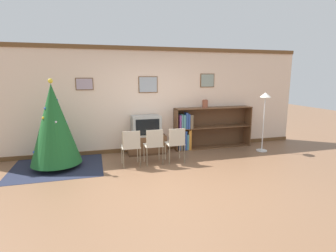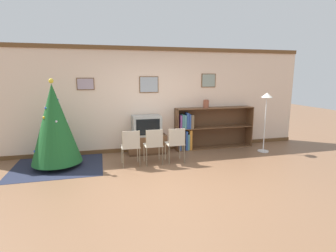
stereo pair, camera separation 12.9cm
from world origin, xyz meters
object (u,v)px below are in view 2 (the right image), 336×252
(folding_chair_left, at_px, (131,146))
(standing_lamp, at_px, (266,107))
(christmas_tree, at_px, (55,124))
(television, at_px, (147,125))
(tv_console, at_px, (147,144))
(folding_chair_right, at_px, (176,143))
(vase, at_px, (206,104))
(bookshelf, at_px, (201,129))
(folding_chair_center, at_px, (154,144))

(folding_chair_left, height_order, standing_lamp, standing_lamp)
(christmas_tree, bearing_deg, folding_chair_left, -13.66)
(television, xyz_separation_m, standing_lamp, (3.01, -0.63, 0.46))
(tv_console, height_order, television, television)
(television, bearing_deg, standing_lamp, -11.75)
(folding_chair_right, bearing_deg, vase, 40.48)
(television, xyz_separation_m, folding_chair_right, (0.51, -0.91, -0.26))
(standing_lamp, bearing_deg, bookshelf, 154.34)
(vase, height_order, standing_lamp, standing_lamp)
(christmas_tree, distance_m, folding_chair_left, 1.69)
(folding_chair_right, height_order, vase, vase)
(christmas_tree, distance_m, folding_chair_right, 2.67)
(folding_chair_left, distance_m, folding_chair_center, 0.51)
(folding_chair_left, distance_m, bookshelf, 2.27)
(tv_console, bearing_deg, television, -90.00)
(television, xyz_separation_m, folding_chair_center, (0.00, -0.91, -0.26))
(christmas_tree, xyz_separation_m, tv_console, (2.08, 0.53, -0.72))
(folding_chair_right, distance_m, standing_lamp, 2.61)
(folding_chair_left, height_order, vase, vase)
(standing_lamp, bearing_deg, tv_console, 168.20)
(tv_console, distance_m, vase, 1.91)
(folding_chair_left, distance_m, standing_lamp, 3.60)
(tv_console, relative_size, folding_chair_left, 1.21)
(television, relative_size, standing_lamp, 0.46)
(bookshelf, bearing_deg, folding_chair_left, -153.96)
(christmas_tree, relative_size, folding_chair_left, 2.33)
(christmas_tree, height_order, standing_lamp, christmas_tree)
(christmas_tree, height_order, bookshelf, christmas_tree)
(folding_chair_left, bearing_deg, christmas_tree, 166.34)
(christmas_tree, height_order, vase, christmas_tree)
(folding_chair_right, bearing_deg, bookshelf, 44.43)
(standing_lamp, bearing_deg, folding_chair_left, -175.33)
(bookshelf, xyz_separation_m, standing_lamp, (1.48, -0.71, 0.65))
(folding_chair_center, bearing_deg, vase, 30.31)
(folding_chair_center, bearing_deg, folding_chair_right, 0.00)
(folding_chair_left, bearing_deg, folding_chair_center, 0.00)
(tv_console, height_order, folding_chair_center, folding_chair_center)
(tv_console, height_order, folding_chair_left, folding_chair_left)
(folding_chair_center, height_order, folding_chair_right, same)
(folding_chair_left, bearing_deg, television, 60.71)
(television, bearing_deg, tv_console, 90.00)
(bookshelf, relative_size, standing_lamp, 1.41)
(folding_chair_center, distance_m, bookshelf, 1.83)
(christmas_tree, bearing_deg, standing_lamp, -1.06)
(tv_console, bearing_deg, vase, 1.23)
(tv_console, xyz_separation_m, bookshelf, (1.53, 0.08, 0.30))
(folding_chair_left, distance_m, folding_chair_right, 1.02)
(folding_chair_right, bearing_deg, tv_console, 119.22)
(folding_chair_center, xyz_separation_m, bookshelf, (1.53, 1.00, 0.07))
(vase, bearing_deg, folding_chair_right, -139.52)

